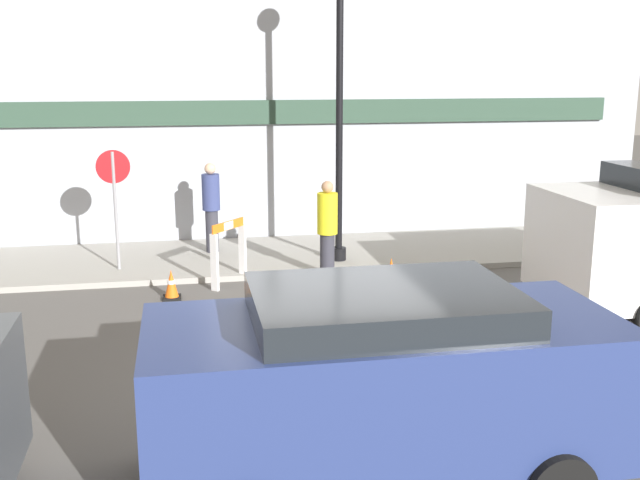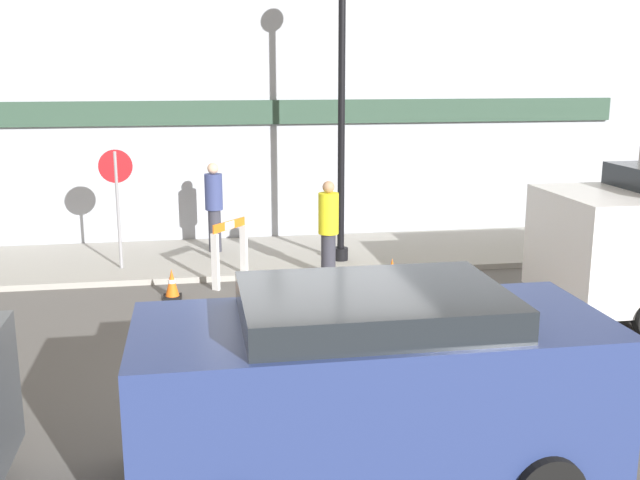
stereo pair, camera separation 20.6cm
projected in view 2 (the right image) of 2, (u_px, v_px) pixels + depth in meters
ground_plane at (308, 380)px, 9.10m from camera, size 60.00×60.00×0.00m
sidewalk_slab at (262, 256)px, 14.88m from camera, size 18.00×3.06×0.11m
storefront_facade at (253, 114)px, 15.81m from camera, size 18.00×0.22×5.50m
streetlamp_post at (342, 63)px, 13.56m from camera, size 0.44×0.44×5.80m
stop_sign at (117, 189)px, 13.47m from camera, size 0.60×0.11×2.19m
barricade_0 at (230, 250)px, 13.00m from camera, size 0.67×0.75×1.14m
barricade_1 at (431, 305)px, 10.11m from camera, size 0.96×0.53×1.05m
traffic_cone_0 at (473, 283)px, 12.32m from camera, size 0.30×0.30×0.53m
traffic_cone_1 at (175, 328)px, 10.11m from camera, size 0.30×0.30×0.58m
traffic_cone_2 at (423, 283)px, 12.23m from camera, size 0.30×0.30×0.59m
traffic_cone_3 at (172, 284)px, 12.30m from camera, size 0.30×0.30×0.49m
traffic_cone_4 at (484, 312)px, 10.76m from camera, size 0.30×0.30×0.58m
traffic_cone_5 at (392, 273)px, 12.92m from camera, size 0.30×0.30×0.51m
person_worker at (328, 228)px, 13.13m from camera, size 0.42×0.42×1.80m
person_pedestrian at (214, 204)px, 14.85m from camera, size 0.42×0.42×1.79m
parked_car_1 at (372, 376)px, 6.68m from camera, size 4.20×1.95×1.83m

